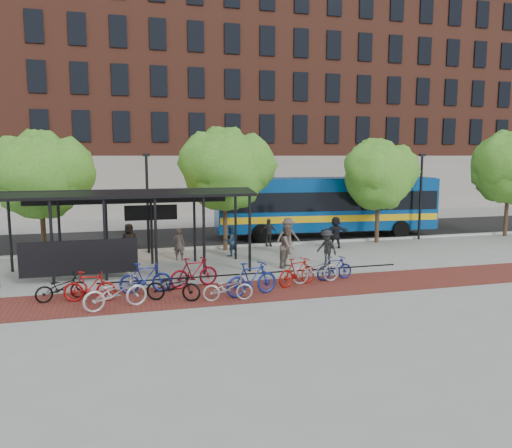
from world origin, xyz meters
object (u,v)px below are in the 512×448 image
object	(u,v)px
bike_10	(316,269)
bike_1	(90,286)
tree_a	(42,172)
tree_b	(226,166)
bike_9	(297,272)
pedestrian_9	(327,247)
lamp_post_left	(147,200)
bus	(326,203)
bike_6	(228,288)
pedestrian_5	(335,232)
pedestrian_8	(288,246)
pedestrian_2	(230,241)
bike_3	(146,278)
tree_c	(380,173)
bike_2	(115,292)
tree_d	(510,165)
bike_7	(252,279)
lamp_post_right	(421,194)
pedestrian_1	(179,244)
pedestrian_0	(129,241)
bike_4	(173,287)
pedestrian_4	(268,232)
bike_0	(61,287)
bike_11	(334,268)
bus_shelter	(126,203)
bike_5	(194,272)
pedestrian_3	(288,236)

from	to	relation	value
bike_10	bike_1	bearing A→B (deg)	86.71
tree_a	tree_b	bearing A→B (deg)	0.00
bike_9	pedestrian_9	size ratio (longest dim) A/B	1.13
tree_a	lamp_post_left	size ratio (longest dim) A/B	1.21
bus	bike_6	xyz separation A→B (m)	(-8.80, -12.01, -1.65)
pedestrian_5	pedestrian_8	world-z (taller)	pedestrian_8
pedestrian_2	pedestrian_9	bearing A→B (deg)	109.36
bike_3	tree_b	bearing A→B (deg)	-31.07
tree_c	bike_1	bearing A→B (deg)	-152.38
bus	bike_3	xyz separation A→B (m)	(-11.51, -10.24, -1.54)
bike_1	pedestrian_9	world-z (taller)	pedestrian_9
tree_b	bike_10	size ratio (longest dim) A/B	3.13
bike_2	tree_d	bearing A→B (deg)	-86.49
bike_7	pedestrian_8	xyz separation A→B (m)	(2.77, 4.06, 0.36)
lamp_post_right	pedestrian_1	bearing A→B (deg)	-171.08
tree_b	pedestrian_0	distance (m)	6.31
bike_6	pedestrian_1	bearing A→B (deg)	12.46
bike_6	pedestrian_2	world-z (taller)	pedestrian_2
pedestrian_8	pedestrian_1	bearing A→B (deg)	102.92
bike_4	pedestrian_4	xyz separation A→B (m)	(6.25, 9.27, 0.26)
pedestrian_9	bike_0	bearing A→B (deg)	-107.13
tree_d	bike_11	bearing A→B (deg)	-153.50
pedestrian_4	bike_10	bearing A→B (deg)	-91.13
tree_b	lamp_post_right	distance (m)	12.03
pedestrian_5	tree_b	bearing A→B (deg)	-9.03
bus	pedestrian_1	bearing A→B (deg)	-148.60
bike_2	pedestrian_4	bearing A→B (deg)	-57.96
bike_9	pedestrian_2	bearing A→B (deg)	-10.63
bus_shelter	bike_10	size ratio (longest dim) A/B	5.13
pedestrian_0	pedestrian_8	xyz separation A→B (m)	(6.87, -3.91, 0.12)
bike_3	pedestrian_1	distance (m)	5.78
bus	tree_b	bearing A→B (deg)	-153.31
bike_5	bike_4	bearing A→B (deg)	135.27
bus	bike_2	xyz separation A→B (m)	(-12.57, -11.95, -1.54)
bus_shelter	bike_4	bearing A→B (deg)	-73.91
tree_b	pedestrian_5	xyz separation A→B (m)	(5.82, -1.09, -3.59)
bike_2	bike_9	world-z (taller)	bike_2
bus_shelter	bike_7	size ratio (longest dim) A/B	5.14
bus	bike_1	world-z (taller)	bus
lamp_post_right	bike_10	bearing A→B (deg)	-141.09
pedestrian_9	pedestrian_0	bearing A→B (deg)	-145.50
pedestrian_8	bike_3	bearing A→B (deg)	156.94
bus	pedestrian_3	world-z (taller)	bus
pedestrian_4	bike_9	bearing A→B (deg)	-96.73
lamp_post_right	bike_5	xyz separation A→B (m)	(-14.74, -7.45, -2.16)
tree_d	bike_6	distance (m)	22.38
pedestrian_1	pedestrian_9	world-z (taller)	pedestrian_9
bike_3	pedestrian_5	bearing A→B (deg)	-57.74
bike_0	lamp_post_left	bearing A→B (deg)	-42.73
bike_5	bike_6	world-z (taller)	bike_5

